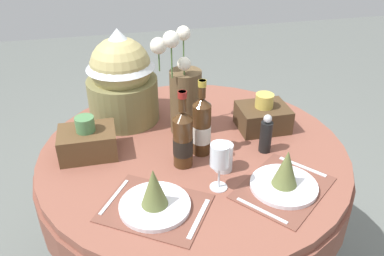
# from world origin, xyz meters

# --- Properties ---
(dining_table) EXTENTS (1.28, 1.28, 0.75)m
(dining_table) POSITION_xyz_m (0.00, 0.00, 0.62)
(dining_table) COLOR brown
(dining_table) RESTS_ON ground
(place_setting_left) EXTENTS (0.43, 0.40, 0.16)m
(place_setting_left) POSITION_xyz_m (-0.21, -0.32, 0.80)
(place_setting_left) COLOR brown
(place_setting_left) RESTS_ON dining_table
(place_setting_right) EXTENTS (0.43, 0.42, 0.16)m
(place_setting_right) POSITION_xyz_m (0.26, -0.32, 0.80)
(place_setting_right) COLOR brown
(place_setting_right) RESTS_ON dining_table
(flower_vase) EXTENTS (0.20, 0.18, 0.47)m
(flower_vase) POSITION_xyz_m (-0.01, 0.15, 0.93)
(flower_vase) COLOR brown
(flower_vase) RESTS_ON dining_table
(wine_bottle_left) EXTENTS (0.08, 0.08, 0.31)m
(wine_bottle_left) POSITION_xyz_m (-0.06, -0.10, 0.87)
(wine_bottle_left) COLOR #422814
(wine_bottle_left) RESTS_ON dining_table
(wine_bottle_centre) EXTENTS (0.07, 0.07, 0.32)m
(wine_bottle_centre) POSITION_xyz_m (0.02, -0.03, 0.88)
(wine_bottle_centre) COLOR #422814
(wine_bottle_centre) RESTS_ON dining_table
(wine_glass_right) EXTENTS (0.07, 0.07, 0.18)m
(wine_glass_right) POSITION_xyz_m (0.03, -0.26, 0.89)
(wine_glass_right) COLOR silver
(wine_glass_right) RESTS_ON dining_table
(tumbler_near_right) EXTENTS (0.07, 0.07, 0.11)m
(tumbler_near_right) POSITION_xyz_m (0.08, -0.16, 0.81)
(tumbler_near_right) COLOR silver
(tumbler_near_right) RESTS_ON dining_table
(pepper_mill) EXTENTS (0.05, 0.05, 0.17)m
(pepper_mill) POSITION_xyz_m (0.28, -0.08, 0.83)
(pepper_mill) COLOR black
(pepper_mill) RESTS_ON dining_table
(gift_tub_back_left) EXTENTS (0.31, 0.31, 0.43)m
(gift_tub_back_left) POSITION_xyz_m (-0.25, 0.32, 0.97)
(gift_tub_back_left) COLOR olive
(gift_tub_back_left) RESTS_ON dining_table
(woven_basket_side_left) EXTENTS (0.22, 0.17, 0.17)m
(woven_basket_side_left) POSITION_xyz_m (-0.42, 0.05, 0.81)
(woven_basket_side_left) COLOR brown
(woven_basket_side_left) RESTS_ON dining_table
(woven_basket_side_right) EXTENTS (0.21, 0.18, 0.17)m
(woven_basket_side_right) POSITION_xyz_m (0.33, 0.10, 0.81)
(woven_basket_side_right) COLOR #47331E
(woven_basket_side_right) RESTS_ON dining_table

